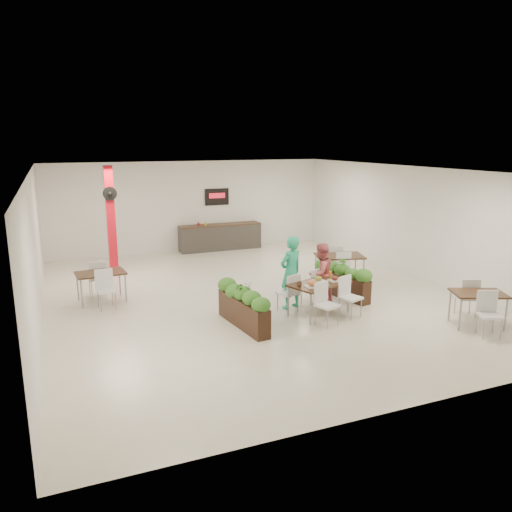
{
  "coord_description": "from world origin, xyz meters",
  "views": [
    {
      "loc": [
        -4.55,
        -11.39,
        3.91
      ],
      "look_at": [
        0.02,
        -0.2,
        1.1
      ],
      "focal_mm": 35.0,
      "sensor_mm": 36.0,
      "label": 1
    }
  ],
  "objects_px": {
    "side_table_a": "(101,277)",
    "side_table_c": "(478,299)",
    "red_column": "(111,219)",
    "side_table_b": "(339,259)",
    "planter_right": "(342,278)",
    "planter_left": "(243,304)",
    "main_table": "(319,288)",
    "service_counter": "(220,236)",
    "diner_man": "(291,272)",
    "diner_woman": "(320,274)"
  },
  "relations": [
    {
      "from": "side_table_a",
      "to": "side_table_c",
      "type": "height_order",
      "value": "same"
    },
    {
      "from": "red_column",
      "to": "planter_left",
      "type": "xyz_separation_m",
      "value": [
        2.02,
        -5.71,
        -1.13
      ]
    },
    {
      "from": "diner_woman",
      "to": "service_counter",
      "type": "bearing_deg",
      "value": -106.29
    },
    {
      "from": "service_counter",
      "to": "side_table_b",
      "type": "distance_m",
      "value": 5.57
    },
    {
      "from": "side_table_c",
      "to": "service_counter",
      "type": "bearing_deg",
      "value": 128.84
    },
    {
      "from": "side_table_c",
      "to": "planter_left",
      "type": "bearing_deg",
      "value": -178.89
    },
    {
      "from": "diner_man",
      "to": "side_table_b",
      "type": "bearing_deg",
      "value": -164.36
    },
    {
      "from": "side_table_c",
      "to": "main_table",
      "type": "bearing_deg",
      "value": 168.25
    },
    {
      "from": "planter_left",
      "to": "main_table",
      "type": "bearing_deg",
      "value": 1.96
    },
    {
      "from": "service_counter",
      "to": "side_table_a",
      "type": "relative_size",
      "value": 1.82
    },
    {
      "from": "diner_man",
      "to": "side_table_b",
      "type": "xyz_separation_m",
      "value": [
        2.31,
        1.59,
        -0.23
      ]
    },
    {
      "from": "service_counter",
      "to": "main_table",
      "type": "distance_m",
      "value": 7.51
    },
    {
      "from": "main_table",
      "to": "planter_left",
      "type": "height_order",
      "value": "planter_left"
    },
    {
      "from": "main_table",
      "to": "planter_left",
      "type": "bearing_deg",
      "value": -178.04
    },
    {
      "from": "red_column",
      "to": "planter_right",
      "type": "height_order",
      "value": "red_column"
    },
    {
      "from": "planter_right",
      "to": "side_table_c",
      "type": "xyz_separation_m",
      "value": [
        1.57,
        -2.91,
        0.12
      ]
    },
    {
      "from": "main_table",
      "to": "planter_right",
      "type": "distance_m",
      "value": 1.57
    },
    {
      "from": "service_counter",
      "to": "red_column",
      "type": "bearing_deg",
      "value": -155.0
    },
    {
      "from": "planter_right",
      "to": "service_counter",
      "type": "bearing_deg",
      "value": 99.7
    },
    {
      "from": "planter_right",
      "to": "side_table_b",
      "type": "bearing_deg",
      "value": 61.2
    },
    {
      "from": "service_counter",
      "to": "main_table",
      "type": "relative_size",
      "value": 1.56
    },
    {
      "from": "service_counter",
      "to": "main_table",
      "type": "height_order",
      "value": "service_counter"
    },
    {
      "from": "diner_man",
      "to": "side_table_b",
      "type": "relative_size",
      "value": 1.04
    },
    {
      "from": "service_counter",
      "to": "side_table_c",
      "type": "distance_m",
      "value": 9.81
    },
    {
      "from": "red_column",
      "to": "service_counter",
      "type": "bearing_deg",
      "value": 25.0
    },
    {
      "from": "side_table_a",
      "to": "side_table_c",
      "type": "distance_m",
      "value": 8.74
    },
    {
      "from": "service_counter",
      "to": "diner_man",
      "type": "height_order",
      "value": "service_counter"
    },
    {
      "from": "side_table_a",
      "to": "side_table_b",
      "type": "distance_m",
      "value": 6.46
    },
    {
      "from": "side_table_b",
      "to": "diner_woman",
      "type": "bearing_deg",
      "value": -117.52
    },
    {
      "from": "planter_left",
      "to": "planter_right",
      "type": "xyz_separation_m",
      "value": [
        3.09,
        1.04,
        -0.02
      ]
    },
    {
      "from": "diner_man",
      "to": "planter_left",
      "type": "bearing_deg",
      "value": 7.17
    },
    {
      "from": "planter_right",
      "to": "side_table_a",
      "type": "relative_size",
      "value": 1.13
    },
    {
      "from": "main_table",
      "to": "diner_woman",
      "type": "height_order",
      "value": "diner_woman"
    },
    {
      "from": "red_column",
      "to": "planter_left",
      "type": "bearing_deg",
      "value": -70.47
    },
    {
      "from": "diner_woman",
      "to": "side_table_b",
      "type": "height_order",
      "value": "diner_woman"
    },
    {
      "from": "service_counter",
      "to": "planter_right",
      "type": "bearing_deg",
      "value": -80.3
    },
    {
      "from": "main_table",
      "to": "diner_woman",
      "type": "xyz_separation_m",
      "value": [
        0.41,
        0.66,
        0.12
      ]
    },
    {
      "from": "planter_left",
      "to": "side_table_c",
      "type": "relative_size",
      "value": 1.17
    },
    {
      "from": "planter_right",
      "to": "diner_man",
      "type": "bearing_deg",
      "value": -168.91
    },
    {
      "from": "planter_left",
      "to": "side_table_c",
      "type": "bearing_deg",
      "value": -21.83
    },
    {
      "from": "main_table",
      "to": "side_table_c",
      "type": "relative_size",
      "value": 1.16
    },
    {
      "from": "red_column",
      "to": "side_table_b",
      "type": "distance_m",
      "value": 6.81
    },
    {
      "from": "diner_man",
      "to": "side_table_c",
      "type": "xyz_separation_m",
      "value": [
        3.18,
        -2.59,
        -0.26
      ]
    },
    {
      "from": "planter_left",
      "to": "side_table_b",
      "type": "distance_m",
      "value": 4.44
    },
    {
      "from": "planter_right",
      "to": "side_table_a",
      "type": "height_order",
      "value": "planter_right"
    },
    {
      "from": "main_table",
      "to": "side_table_a",
      "type": "xyz_separation_m",
      "value": [
        -4.51,
        2.86,
        -0.01
      ]
    },
    {
      "from": "side_table_a",
      "to": "side_table_c",
      "type": "bearing_deg",
      "value": -38.28
    },
    {
      "from": "diner_woman",
      "to": "side_table_c",
      "type": "height_order",
      "value": "diner_woman"
    },
    {
      "from": "service_counter",
      "to": "diner_man",
      "type": "xyz_separation_m",
      "value": [
        -0.5,
        -6.85,
        0.38
      ]
    },
    {
      "from": "planter_left",
      "to": "side_table_b",
      "type": "height_order",
      "value": "planter_left"
    }
  ]
}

